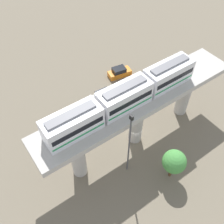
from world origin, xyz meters
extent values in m
plane|color=#706654|center=(0.00, 0.00, 0.00)|extent=(120.00, 120.00, 0.00)
cylinder|color=#B7B2AA|center=(0.00, -9.38, 3.92)|extent=(1.90, 1.90, 7.85)
cylinder|color=#B7B2AA|center=(0.00, 0.00, 3.92)|extent=(1.90, 1.90, 7.85)
cylinder|color=#B7B2AA|center=(0.00, 9.38, 3.92)|extent=(1.90, 1.90, 7.85)
cube|color=#B7B2AA|center=(0.00, 0.00, 8.25)|extent=(5.20, 28.85, 0.80)
cube|color=white|center=(0.00, -4.61, 10.15)|extent=(2.60, 6.60, 3.00)
cube|color=black|center=(0.00, -4.61, 10.40)|extent=(2.64, 6.07, 0.70)
cube|color=#1E8C4C|center=(0.00, -4.61, 9.40)|extent=(2.64, 6.34, 0.24)
cube|color=slate|center=(0.00, -4.61, 11.77)|extent=(1.10, 5.61, 0.24)
cube|color=white|center=(0.00, 2.34, 10.15)|extent=(2.60, 6.60, 3.00)
cube|color=black|center=(0.00, 2.34, 10.40)|extent=(2.64, 6.07, 0.70)
cube|color=#1E8C4C|center=(0.00, 2.34, 9.40)|extent=(2.64, 6.34, 0.24)
cube|color=slate|center=(0.00, 2.34, 11.77)|extent=(1.10, 5.61, 0.24)
cube|color=white|center=(0.00, 9.29, 10.15)|extent=(2.60, 6.60, 3.00)
cube|color=black|center=(0.00, 9.29, 10.40)|extent=(2.64, 6.07, 0.70)
cube|color=#1E8C4C|center=(0.00, 9.29, 9.40)|extent=(2.64, 6.34, 0.24)
cube|color=slate|center=(0.00, 9.29, 11.77)|extent=(1.10, 5.61, 0.24)
cube|color=#B2B5BA|center=(9.38, -0.87, 0.50)|extent=(2.09, 4.32, 1.00)
cube|color=black|center=(9.38, -0.72, 1.38)|extent=(1.80, 2.41, 0.76)
cube|color=orange|center=(12.71, -6.62, 0.50)|extent=(2.50, 4.45, 1.00)
cube|color=black|center=(12.71, -6.47, 1.38)|extent=(2.01, 2.55, 0.76)
cylinder|color=brown|center=(-7.47, -0.04, 1.37)|extent=(0.36, 0.36, 2.73)
sphere|color=#479342|center=(-7.47, -0.04, 3.58)|extent=(3.07, 3.07, 3.07)
cylinder|color=#4C4C51|center=(-3.40, 4.01, 5.32)|extent=(0.20, 0.20, 10.65)
cube|color=black|center=(-3.40, 4.01, 10.95)|extent=(0.44, 0.28, 0.60)
camera|label=1|loc=(-16.53, 15.86, 32.07)|focal=41.97mm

